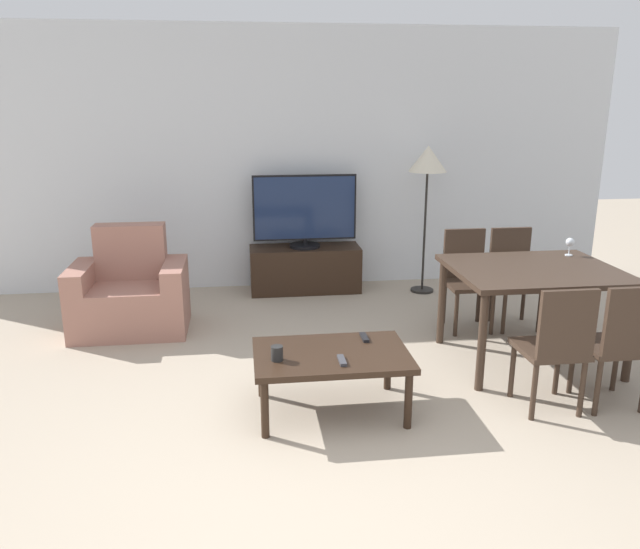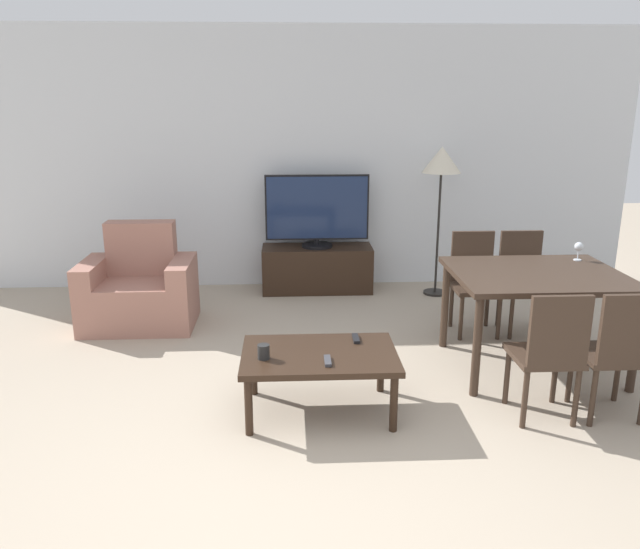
# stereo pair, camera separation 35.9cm
# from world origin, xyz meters

# --- Properties ---
(ground_plane) EXTENTS (18.00, 18.00, 0.00)m
(ground_plane) POSITION_xyz_m (0.00, 0.00, 0.00)
(ground_plane) COLOR tan
(wall_back) EXTENTS (7.51, 0.06, 2.70)m
(wall_back) POSITION_xyz_m (0.00, 3.89, 1.35)
(wall_back) COLOR silver
(wall_back) RESTS_ON ground_plane
(armchair) EXTENTS (0.97, 0.68, 0.91)m
(armchair) POSITION_xyz_m (-1.27, 2.65, 0.32)
(armchair) COLOR #9E6B5B
(armchair) RESTS_ON ground_plane
(tv_stand) EXTENTS (1.15, 0.43, 0.48)m
(tv_stand) POSITION_xyz_m (0.37, 3.60, 0.24)
(tv_stand) COLOR black
(tv_stand) RESTS_ON ground_plane
(tv) EXTENTS (1.07, 0.32, 0.75)m
(tv) POSITION_xyz_m (0.37, 3.60, 0.86)
(tv) COLOR black
(tv) RESTS_ON tv_stand
(coffee_table) EXTENTS (0.99, 0.66, 0.41)m
(coffee_table) POSITION_xyz_m (0.27, 0.93, 0.37)
(coffee_table) COLOR black
(coffee_table) RESTS_ON ground_plane
(dining_table) EXTENTS (1.23, 1.01, 0.75)m
(dining_table) POSITION_xyz_m (1.90, 1.55, 0.67)
(dining_table) COLOR #38281E
(dining_table) RESTS_ON ground_plane
(dining_chair_near) EXTENTS (0.40, 0.40, 0.87)m
(dining_chair_near) POSITION_xyz_m (1.68, 0.74, 0.48)
(dining_chair_near) COLOR #38281E
(dining_chair_near) RESTS_ON ground_plane
(dining_chair_far) EXTENTS (0.40, 0.40, 0.87)m
(dining_chair_far) POSITION_xyz_m (2.11, 2.36, 0.48)
(dining_chair_far) COLOR #38281E
(dining_chair_far) RESTS_ON ground_plane
(dining_chair_near_right) EXTENTS (0.40, 0.40, 0.87)m
(dining_chair_near_right) POSITION_xyz_m (2.11, 0.74, 0.48)
(dining_chair_near_right) COLOR #38281E
(dining_chair_near_right) RESTS_ON ground_plane
(dining_chair_far_left) EXTENTS (0.40, 0.40, 0.87)m
(dining_chair_far_left) POSITION_xyz_m (1.68, 2.36, 0.48)
(dining_chair_far_left) COLOR #38281E
(dining_chair_far_left) RESTS_ON ground_plane
(floor_lamp) EXTENTS (0.39, 0.39, 1.52)m
(floor_lamp) POSITION_xyz_m (1.60, 3.42, 1.33)
(floor_lamp) COLOR black
(floor_lamp) RESTS_ON ground_plane
(remote_primary) EXTENTS (0.04, 0.15, 0.02)m
(remote_primary) POSITION_xyz_m (0.31, 0.78, 0.42)
(remote_primary) COLOR #38383D
(remote_primary) RESTS_ON coffee_table
(remote_secondary) EXTENTS (0.04, 0.15, 0.02)m
(remote_secondary) POSITION_xyz_m (0.52, 1.14, 0.42)
(remote_secondary) COLOR black
(remote_secondary) RESTS_ON coffee_table
(cup_white_near) EXTENTS (0.08, 0.08, 0.09)m
(cup_white_near) POSITION_xyz_m (-0.09, 0.85, 0.46)
(cup_white_near) COLOR black
(cup_white_near) RESTS_ON coffee_table
(wine_glass_left) EXTENTS (0.07, 0.07, 0.15)m
(wine_glass_left) POSITION_xyz_m (2.34, 1.87, 0.86)
(wine_glass_left) COLOR silver
(wine_glass_left) RESTS_ON dining_table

